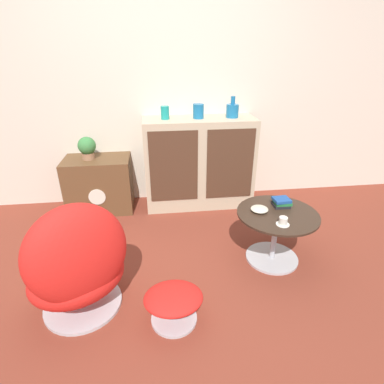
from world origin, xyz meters
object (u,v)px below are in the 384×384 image
(sideboard, at_px, (199,163))
(vase_inner_left, at_px, (198,111))
(tv_console, at_px, (100,184))
(bowl, at_px, (259,209))
(ottoman, at_px, (174,301))
(teacup, at_px, (283,222))
(vase_inner_right, at_px, (232,110))
(coffee_table, at_px, (275,230))
(egg_chair, at_px, (78,266))
(vase_leftmost, at_px, (165,113))
(book_stack, at_px, (282,202))
(potted_plant, at_px, (87,147))

(sideboard, bearing_deg, vase_inner_left, 162.59)
(tv_console, xyz_separation_m, bowl, (1.43, -1.07, 0.17))
(ottoman, bearing_deg, teacup, 23.23)
(tv_console, bearing_deg, vase_inner_right, 0.06)
(teacup, bearing_deg, sideboard, 108.63)
(tv_console, bearing_deg, teacup, -40.16)
(tv_console, height_order, coffee_table, tv_console)
(egg_chair, bearing_deg, ottoman, -15.01)
(vase_leftmost, bearing_deg, book_stack, -48.49)
(coffee_table, bearing_deg, sideboard, 112.77)
(book_stack, bearing_deg, bowl, -164.16)
(sideboard, xyz_separation_m, egg_chair, (-1.01, -1.50, -0.11))
(egg_chair, xyz_separation_m, potted_plant, (-0.17, 1.50, 0.34))
(vase_inner_right, bearing_deg, egg_chair, -132.01)
(bowl, bearing_deg, coffee_table, -19.76)
(sideboard, relative_size, vase_leftmost, 8.98)
(tv_console, xyz_separation_m, ottoman, (0.69, -1.66, -0.13))
(tv_console, bearing_deg, coffee_table, -35.54)
(egg_chair, height_order, bowl, egg_chair)
(vase_inner_right, bearing_deg, ottoman, -114.53)
(sideboard, relative_size, vase_inner_right, 5.48)
(vase_inner_right, bearing_deg, sideboard, -179.36)
(egg_chair, bearing_deg, vase_leftmost, 66.62)
(coffee_table, bearing_deg, ottoman, -148.52)
(vase_inner_right, xyz_separation_m, bowl, (-0.02, -1.07, -0.59))
(sideboard, bearing_deg, book_stack, -61.83)
(ottoman, relative_size, teacup, 3.86)
(egg_chair, height_order, coffee_table, egg_chair)
(sideboard, bearing_deg, teacup, -71.37)
(vase_inner_left, bearing_deg, book_stack, -61.38)
(sideboard, distance_m, book_stack, 1.15)
(vase_leftmost, distance_m, bowl, 1.40)
(coffee_table, relative_size, vase_inner_left, 4.47)
(ottoman, height_order, potted_plant, potted_plant)
(vase_leftmost, xyz_separation_m, vase_inner_right, (0.70, 0.00, 0.01))
(ottoman, xyz_separation_m, vase_leftmost, (0.05, 1.66, 0.89))
(egg_chair, distance_m, vase_inner_right, 2.13)
(ottoman, distance_m, book_stack, 1.20)
(potted_plant, bearing_deg, vase_inner_right, 0.04)
(sideboard, xyz_separation_m, vase_inner_right, (0.35, 0.00, 0.57))
(ottoman, distance_m, vase_inner_left, 1.93)
(vase_inner_left, relative_size, book_stack, 0.98)
(ottoman, relative_size, coffee_table, 0.59)
(vase_inner_right, bearing_deg, book_stack, -79.17)
(egg_chair, relative_size, ottoman, 2.20)
(vase_inner_left, bearing_deg, teacup, -70.93)
(ottoman, xyz_separation_m, book_stack, (0.95, 0.65, 0.32))
(egg_chair, distance_m, book_stack, 1.63)
(potted_plant, xyz_separation_m, teacup, (1.61, -1.30, -0.24))
(egg_chair, distance_m, bowl, 1.41)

